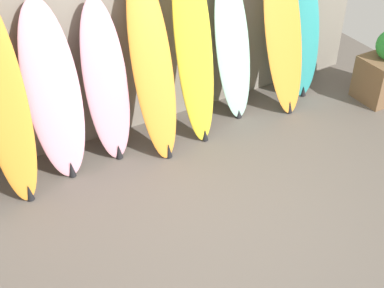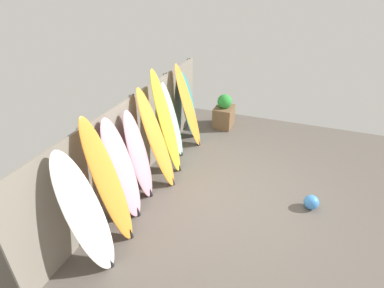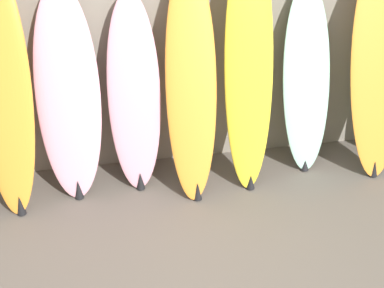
# 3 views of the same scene
# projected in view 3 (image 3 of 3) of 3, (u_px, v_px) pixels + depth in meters

# --- Properties ---
(fence_back) EXTENTS (6.08, 0.11, 1.80)m
(fence_back) POSITION_uv_depth(u_px,v_px,m) (188.00, 72.00, 4.96)
(fence_back) COLOR gray
(fence_back) RESTS_ON ground
(surfboard_orange_1) EXTENTS (0.50, 0.70, 2.06)m
(surfboard_orange_1) POSITION_uv_depth(u_px,v_px,m) (5.00, 93.00, 4.30)
(surfboard_orange_1) COLOR orange
(surfboard_orange_1) RESTS_ON ground
(surfboard_pink_2) EXTENTS (0.57, 0.54, 1.83)m
(surfboard_pink_2) POSITION_uv_depth(u_px,v_px,m) (68.00, 97.00, 4.50)
(surfboard_pink_2) COLOR pink
(surfboard_pink_2) RESTS_ON ground
(surfboard_pink_3) EXTENTS (0.49, 0.47, 1.73)m
(surfboard_pink_3) POSITION_uv_depth(u_px,v_px,m) (134.00, 97.00, 4.62)
(surfboard_pink_3) COLOR pink
(surfboard_pink_3) RESTS_ON ground
(surfboard_orange_4) EXTENTS (0.51, 0.78, 1.97)m
(surfboard_orange_4) POSITION_uv_depth(u_px,v_px,m) (191.00, 86.00, 4.53)
(surfboard_orange_4) COLOR orange
(surfboard_orange_4) RESTS_ON ground
(surfboard_yellow_5) EXTENTS (0.48, 0.66, 2.18)m
(surfboard_yellow_5) POSITION_uv_depth(u_px,v_px,m) (249.00, 68.00, 4.58)
(surfboard_yellow_5) COLOR yellow
(surfboard_yellow_5) RESTS_ON ground
(surfboard_seafoam_6) EXTENTS (0.49, 0.49, 1.74)m
(surfboard_seafoam_6) POSITION_uv_depth(u_px,v_px,m) (306.00, 81.00, 4.90)
(surfboard_seafoam_6) COLOR #9ED6BC
(surfboard_seafoam_6) RESTS_ON ground
(surfboard_orange_7) EXTENTS (0.52, 0.65, 1.99)m
(surfboard_orange_7) POSITION_uv_depth(u_px,v_px,m) (377.00, 70.00, 4.81)
(surfboard_orange_7) COLOR orange
(surfboard_orange_7) RESTS_ON ground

